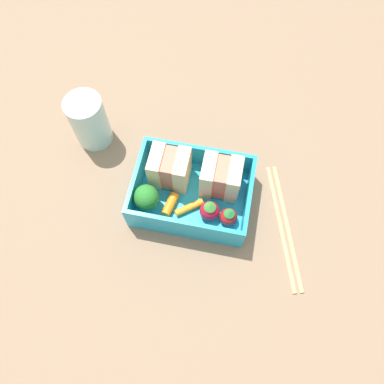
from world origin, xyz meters
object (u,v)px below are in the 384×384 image
object	(u,v)px
sandwich_left	(170,168)
drinking_glass	(89,121)
chopstick_pair	(284,225)
carrot_stick_left	(188,207)
strawberry_far_left	(229,217)
sandwich_center_left	(221,177)
broccoli_floret	(146,197)
strawberry_left	(210,211)
carrot_stick_far_left	(170,204)

from	to	relation	value
sandwich_left	drinking_glass	distance (cm)	15.20
sandwich_left	chopstick_pair	bearing A→B (deg)	-12.39
carrot_stick_left	strawberry_far_left	distance (cm)	6.22
carrot_stick_left	chopstick_pair	world-z (taller)	carrot_stick_left
sandwich_center_left	broccoli_floret	world-z (taller)	sandwich_center_left
strawberry_left	chopstick_pair	bearing A→B (deg)	4.21
broccoli_floret	drinking_glass	distance (cm)	15.91
sandwich_center_left	drinking_glass	distance (cm)	22.49
carrot_stick_left	strawberry_left	size ratio (longest dim) A/B	1.28
sandwich_center_left	chopstick_pair	xyz separation A→B (cm)	(10.55, -4.00, -3.96)
sandwich_center_left	broccoli_floret	xyz separation A→B (cm)	(-10.00, -5.10, -0.33)
strawberry_left	drinking_glass	world-z (taller)	drinking_glass
strawberry_left	drinking_glass	bearing A→B (deg)	153.72
strawberry_left	chopstick_pair	distance (cm)	11.58
carrot_stick_left	drinking_glass	distance (cm)	20.63
broccoli_floret	sandwich_center_left	bearing A→B (deg)	27.01
drinking_glass	strawberry_far_left	bearing A→B (deg)	-24.14
chopstick_pair	drinking_glass	world-z (taller)	drinking_glass
sandwich_left	sandwich_center_left	xyz separation A→B (cm)	(7.65, 0.00, 0.00)
sandwich_center_left	carrot_stick_far_left	bearing A→B (deg)	-145.17
sandwich_left	drinking_glass	world-z (taller)	drinking_glass
sandwich_center_left	strawberry_far_left	bearing A→B (deg)	-67.73
sandwich_center_left	carrot_stick_far_left	world-z (taller)	sandwich_center_left
sandwich_center_left	strawberry_left	distance (cm)	5.13
chopstick_pair	broccoli_floret	bearing A→B (deg)	-176.94
sandwich_left	sandwich_center_left	distance (cm)	7.65
strawberry_left	drinking_glass	xyz separation A→B (cm)	(-21.05, 10.39, 1.78)
drinking_glass	sandwich_center_left	bearing A→B (deg)	-14.32
sandwich_left	strawberry_left	xyz separation A→B (cm)	(6.91, -4.83, -1.55)
carrot_stick_left	drinking_glass	world-z (taller)	drinking_glass
sandwich_left	broccoli_floret	bearing A→B (deg)	-114.71
sandwich_center_left	chopstick_pair	bearing A→B (deg)	-20.76
carrot_stick_left	chopstick_pair	size ratio (longest dim) A/B	0.23
sandwich_left	chopstick_pair	world-z (taller)	sandwich_left
drinking_glass	chopstick_pair	bearing A→B (deg)	-16.47
sandwich_left	carrot_stick_far_left	bearing A→B (deg)	-78.16
strawberry_left	strawberry_far_left	world-z (taller)	strawberry_left
broccoli_floret	carrot_stick_far_left	xyz separation A→B (cm)	(3.32, 0.45, -2.08)
sandwich_left	carrot_stick_far_left	world-z (taller)	sandwich_left
sandwich_left	strawberry_left	world-z (taller)	sandwich_left
carrot_stick_far_left	drinking_glass	distance (cm)	18.43
chopstick_pair	drinking_glass	distance (cm)	33.98
broccoli_floret	carrot_stick_left	bearing A→B (deg)	5.41
carrot_stick_far_left	strawberry_far_left	size ratio (longest dim) A/B	1.10
sandwich_center_left	carrot_stick_left	distance (cm)	6.58
sandwich_center_left	carrot_stick_far_left	xyz separation A→B (cm)	(-6.68, -4.65, -2.41)
strawberry_left	carrot_stick_left	bearing A→B (deg)	174.79
strawberry_far_left	sandwich_left	bearing A→B (deg)	152.20
sandwich_center_left	drinking_glass	bearing A→B (deg)	165.68
sandwich_left	sandwich_center_left	world-z (taller)	same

